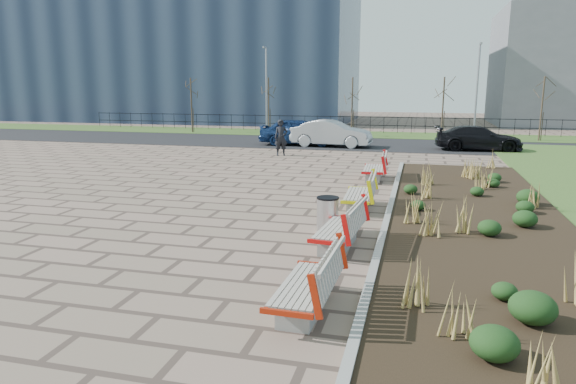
% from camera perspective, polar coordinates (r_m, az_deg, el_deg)
% --- Properties ---
extents(ground, '(120.00, 120.00, 0.00)m').
position_cam_1_polar(ground, '(10.92, -11.73, -7.37)').
color(ground, '#7A6153').
rests_on(ground, ground).
extents(planting_bed, '(4.50, 18.00, 0.10)m').
position_cam_1_polar(planting_bed, '(14.73, 20.28, -2.64)').
color(planting_bed, black).
rests_on(planting_bed, ground).
extents(planting_curb, '(0.16, 18.00, 0.15)m').
position_cam_1_polar(planting_curb, '(14.65, 11.19, -2.09)').
color(planting_curb, gray).
rests_on(planting_curb, ground).
extents(grass_verge_far, '(80.00, 5.00, 0.04)m').
position_cam_1_polar(grass_verge_far, '(37.67, 7.35, 6.38)').
color(grass_verge_far, '#33511E').
rests_on(grass_verge_far, ground).
extents(road, '(80.00, 7.00, 0.02)m').
position_cam_1_polar(road, '(31.76, 5.98, 5.39)').
color(road, black).
rests_on(road, ground).
extents(bench_a, '(0.96, 2.13, 1.00)m').
position_cam_1_polar(bench_a, '(8.22, 1.86, -9.92)').
color(bench_a, '#AD230B').
rests_on(bench_a, ground).
extents(bench_b, '(1.07, 2.17, 1.00)m').
position_cam_1_polar(bench_b, '(11.36, 5.58, -3.77)').
color(bench_b, red).
rests_on(bench_b, ground).
extents(bench_c, '(0.97, 2.13, 1.00)m').
position_cam_1_polar(bench_c, '(14.95, 7.82, -0.02)').
color(bench_c, yellow).
rests_on(bench_c, ground).
extents(bench_d, '(0.99, 2.14, 1.00)m').
position_cam_1_polar(bench_d, '(19.70, 9.49, 2.79)').
color(bench_d, red).
rests_on(bench_d, ground).
extents(litter_bin, '(0.53, 0.53, 0.86)m').
position_cam_1_polar(litter_bin, '(12.55, 4.41, -2.57)').
color(litter_bin, '#B2B2B7').
rests_on(litter_bin, ground).
extents(pedestrian, '(0.77, 0.62, 1.83)m').
position_cam_1_polar(pedestrian, '(26.10, -0.78, 6.06)').
color(pedestrian, black).
rests_on(pedestrian, ground).
extents(car_blue, '(4.75, 2.18, 1.58)m').
position_cam_1_polar(car_blue, '(30.62, 1.20, 6.72)').
color(car_blue, navy).
rests_on(car_blue, road).
extents(car_silver, '(4.69, 1.83, 1.52)m').
position_cam_1_polar(car_silver, '(29.96, 4.84, 6.51)').
color(car_silver, '#9FA3A7').
rests_on(car_silver, road).
extents(car_black, '(4.69, 2.18, 1.33)m').
position_cam_1_polar(car_black, '(29.99, 20.39, 5.63)').
color(car_black, black).
rests_on(car_black, road).
extents(tree_a, '(1.40, 1.40, 4.00)m').
position_cam_1_polar(tree_a, '(39.44, -10.67, 9.46)').
color(tree_a, '#4C3D2D').
rests_on(tree_a, grass_verge_far).
extents(tree_b, '(1.40, 1.40, 4.00)m').
position_cam_1_polar(tree_b, '(37.30, -2.17, 9.53)').
color(tree_b, '#4C3D2D').
rests_on(tree_b, grass_verge_far).
extents(tree_c, '(1.40, 1.40, 4.00)m').
position_cam_1_polar(tree_c, '(36.05, 7.13, 9.37)').
color(tree_c, '#4C3D2D').
rests_on(tree_c, grass_verge_far).
extents(tree_d, '(1.40, 1.40, 4.00)m').
position_cam_1_polar(tree_d, '(35.77, 16.82, 8.94)').
color(tree_d, '#4C3D2D').
rests_on(tree_d, grass_verge_far).
extents(tree_e, '(1.40, 1.40, 4.00)m').
position_cam_1_polar(tree_e, '(36.50, 26.36, 8.27)').
color(tree_e, '#4C3D2D').
rests_on(tree_e, grass_verge_far).
extents(lamp_west, '(0.24, 0.60, 6.00)m').
position_cam_1_polar(lamp_west, '(36.79, -2.41, 11.05)').
color(lamp_west, gray).
rests_on(lamp_west, grass_verge_far).
extents(lamp_east, '(0.24, 0.60, 6.00)m').
position_cam_1_polar(lamp_east, '(35.38, 20.23, 10.32)').
color(lamp_east, gray).
rests_on(lamp_east, grass_verge_far).
extents(railing_fence, '(44.00, 0.10, 1.20)m').
position_cam_1_polar(railing_fence, '(39.10, 7.65, 7.48)').
color(railing_fence, black).
rests_on(railing_fence, grass_verge_far).
extents(building_glass, '(40.00, 14.00, 15.00)m').
position_cam_1_polar(building_glass, '(56.11, -14.48, 15.53)').
color(building_glass, '#192338').
rests_on(building_glass, ground).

